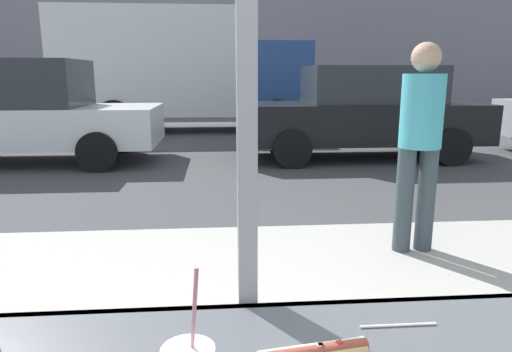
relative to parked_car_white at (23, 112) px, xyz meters
name	(u,v)px	position (x,y,z in m)	size (l,w,h in m)	color
ground_plane	(223,152)	(3.45, 0.83, -0.88)	(60.00, 60.00, 0.00)	#424244
sidewalk_strip	(233,308)	(3.45, -5.57, -0.82)	(16.00, 2.80, 0.12)	#B2ADA3
building_facade_far	(220,54)	(3.45, 11.14, 1.43)	(28.00, 1.20, 4.64)	gray
loose_straw	(398,325)	(3.80, -7.28, 0.04)	(0.01, 0.01, 0.19)	white
parked_car_white	(23,112)	(0.00, 0.00, 0.00)	(4.46, 2.03, 1.77)	silver
parked_car_black	(362,112)	(5.98, 0.00, -0.04)	(4.39, 1.93, 1.67)	black
box_truck	(179,67)	(2.30, 4.58, 0.81)	(6.62, 2.44, 3.17)	silver
pedestrian	(420,136)	(4.92, -4.84, 0.17)	(0.32, 0.32, 1.63)	#3B474E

